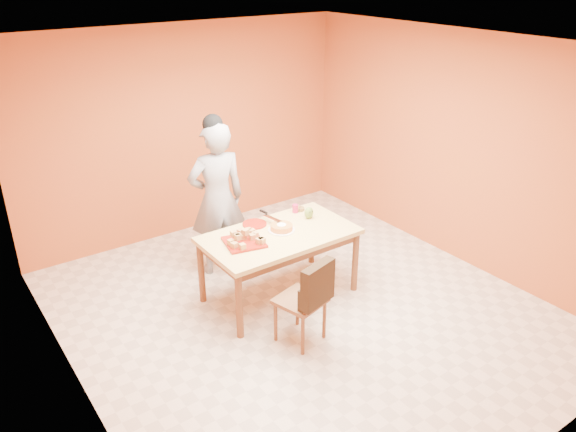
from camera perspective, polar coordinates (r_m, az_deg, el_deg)
floor at (r=6.01m, az=1.48°, el=-9.56°), size 5.00×5.00×0.00m
ceiling at (r=5.00m, az=1.84°, el=16.85°), size 5.00×5.00×0.00m
wall_back at (r=7.40m, az=-10.22°, el=8.42°), size 4.50×0.00×4.50m
wall_left at (r=4.51m, az=-21.92°, el=-4.12°), size 0.00×5.00×5.00m
wall_right at (r=6.88m, az=16.88°, el=6.48°), size 0.00×5.00×5.00m
dining_table at (r=5.92m, az=-0.89°, el=-2.59°), size 1.60×0.90×0.76m
dining_chair at (r=5.34m, az=1.39°, el=-8.42°), size 0.51×0.57×0.90m
pastry_pile at (r=5.66m, az=-4.50°, el=-2.07°), size 0.34×0.34×0.11m
person at (r=6.39m, az=-7.22°, el=1.69°), size 0.72×0.53×1.80m
pastry_platter at (r=5.69m, az=-4.48°, el=-2.67°), size 0.46×0.46×0.02m
red_dinner_plate at (r=6.08m, az=-3.42°, el=-0.82°), size 0.34×0.34×0.02m
white_cake_plate at (r=5.94m, az=-0.67°, el=-1.43°), size 0.32×0.32×0.01m
sponge_cake at (r=5.92m, az=-0.67°, el=-1.15°), size 0.30×0.30×0.05m
cake_server at (r=6.05m, az=-1.57°, el=-0.23°), size 0.09×0.25×0.01m
egg_ornament at (r=6.19m, az=2.14°, el=0.33°), size 0.12×0.10×0.13m
magenta_glass at (r=6.34m, az=0.74°, el=0.76°), size 0.08×0.08×0.10m
checker_tin at (r=6.41m, az=1.17°, el=0.72°), size 0.12×0.12×0.03m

